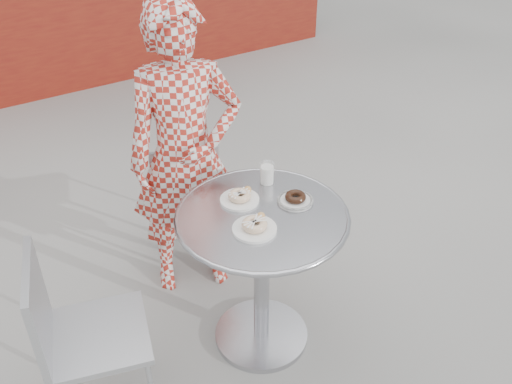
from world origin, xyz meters
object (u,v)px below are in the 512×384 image
chair_left (101,364)px  milk_cup (267,174)px  bistro_table (262,248)px  plate_near (255,226)px  chair_far (185,214)px  seated_person (186,157)px  plate_far (240,197)px  plate_checker (295,199)px

chair_left → milk_cup: (0.97, 0.16, 0.58)m
bistro_table → chair_left: 0.88m
chair_left → plate_near: (0.72, -0.12, 0.55)m
chair_far → plate_near: (-0.10, -0.96, 0.57)m
milk_cup → seated_person: bearing=119.6°
chair_left → plate_near: bearing=-84.2°
bistro_table → seated_person: seated_person is taller
bistro_table → plate_near: 0.24m
chair_left → plate_far: bearing=-67.5°
plate_checker → bistro_table: bearing=-179.6°
chair_far → plate_checker: plate_checker is taller
chair_far → seated_person: (-0.09, -0.27, 0.57)m
bistro_table → seated_person: (-0.07, 0.61, 0.21)m
plate_far → plate_near: size_ratio=0.94×
chair_far → chair_left: (-0.83, -0.84, 0.03)m
plate_far → chair_far: bearing=86.8°
seated_person → plate_checker: bearing=-50.1°
chair_far → chair_left: bearing=61.2°
seated_person → plate_near: size_ratio=8.43×
chair_far → plate_far: bearing=102.6°
bistro_table → plate_checker: size_ratio=4.77×
bistro_table → milk_cup: 0.36m
plate_far → plate_near: (-0.06, -0.22, 0.00)m
chair_left → seated_person: 1.08m
chair_far → plate_checker: bearing=116.6°
bistro_table → plate_far: size_ratio=4.41×
seated_person → plate_checker: (0.25, -0.61, -0.00)m
plate_checker → milk_cup: size_ratio=1.53×
bistro_table → seated_person: size_ratio=0.49×
seated_person → milk_cup: bearing=-43.3°
bistro_table → milk_cup: bearing=51.9°
plate_far → milk_cup: milk_cup is taller
seated_person → plate_far: bearing=-67.3°
chair_far → milk_cup: size_ratio=7.21×
milk_cup → chair_far: bearing=102.0°
bistro_table → plate_checker: (0.18, 0.00, 0.21)m
chair_left → milk_cup: 1.14m
plate_near → milk_cup: bearing=48.6°
plate_near → plate_checker: 0.28m
chair_left → milk_cup: size_ratio=7.99×
seated_person → plate_near: bearing=-74.0°
seated_person → plate_near: (-0.01, -0.68, 0.00)m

